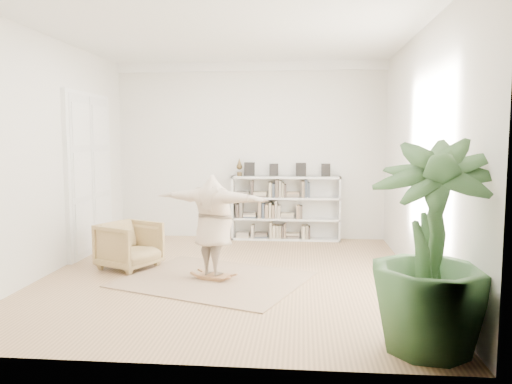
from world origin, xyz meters
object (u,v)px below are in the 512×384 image
bookshelf (285,209)px  houseplant (431,246)px  rocker_board (214,276)px  person (213,223)px  armchair (129,245)px

bookshelf → houseplant: 5.52m
houseplant → rocker_board: bearing=138.5°
person → houseplant: size_ratio=0.87×
bookshelf → houseplant: (1.56, -5.28, 0.39)m
bookshelf → houseplant: size_ratio=1.07×
armchair → person: 1.62m
armchair → houseplant: bearing=-98.9°
bookshelf → rocker_board: bearing=-106.9°
bookshelf → armchair: (-2.39, -2.53, -0.26)m
rocker_board → houseplant: (2.49, -2.21, 0.97)m
bookshelf → armchair: 3.49m
person → armchair: bearing=-0.2°
person → houseplant: (2.49, -2.21, 0.18)m
rocker_board → person: (-0.00, -0.00, 0.78)m
armchair → rocker_board: (1.45, -0.54, -0.31)m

